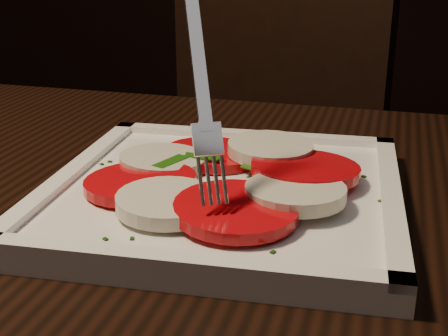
# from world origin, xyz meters

# --- Properties ---
(chair) EXTENTS (0.53, 0.53, 0.93)m
(chair) POSITION_xyz_m (-0.14, 0.79, 0.53)
(chair) COLOR black
(chair) RESTS_ON ground
(plate) EXTENTS (0.27, 0.27, 0.01)m
(plate) POSITION_xyz_m (-0.05, 0.19, 0.76)
(plate) COLOR white
(plate) RESTS_ON table
(caprese_salad) EXTENTS (0.23, 0.22, 0.02)m
(caprese_salad) POSITION_xyz_m (-0.05, 0.19, 0.77)
(caprese_salad) COLOR red
(caprese_salad) RESTS_ON plate
(fork) EXTENTS (0.08, 0.10, 0.15)m
(fork) POSITION_xyz_m (-0.07, 0.16, 0.86)
(fork) COLOR white
(fork) RESTS_ON caprese_salad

